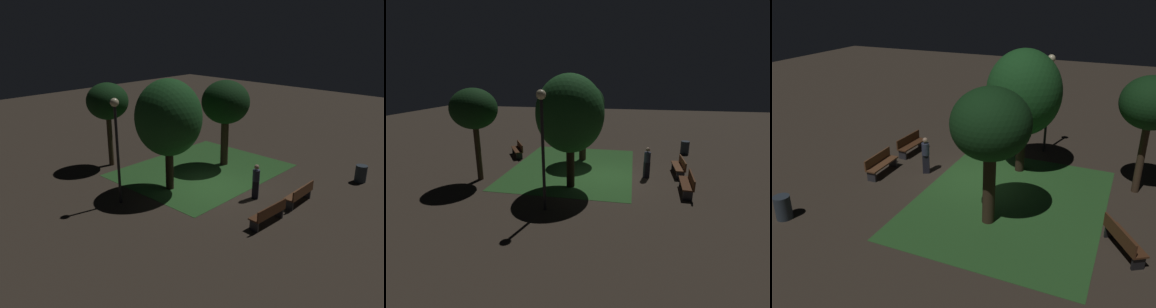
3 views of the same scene
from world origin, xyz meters
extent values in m
plane|color=#3D3328|center=(0.00, 0.00, 0.00)|extent=(60.00, 60.00, 0.00)
cube|color=#2D6028|center=(1.33, 1.92, 0.01)|extent=(8.35, 6.70, 0.01)
cube|color=#512D19|center=(-1.23, -3.79, 0.45)|extent=(1.82, 0.58, 0.06)
cube|color=#512D19|center=(-1.24, -4.00, 0.68)|extent=(1.80, 0.16, 0.40)
cube|color=#2D2D33|center=(-2.03, -3.74, 0.21)|extent=(0.10, 0.39, 0.42)
cube|color=#2D2D33|center=(-0.43, -3.83, 0.21)|extent=(0.10, 0.39, 0.42)
cube|color=brown|center=(1.23, -3.79, 0.45)|extent=(1.81, 0.52, 0.06)
cube|color=brown|center=(1.23, -4.00, 0.68)|extent=(1.80, 0.10, 0.40)
cube|color=#2D2D33|center=(0.43, -3.80, 0.21)|extent=(0.09, 0.39, 0.42)
cube|color=#2D2D33|center=(2.03, -3.77, 0.21)|extent=(0.09, 0.39, 0.42)
cube|color=#512D19|center=(2.83, 5.98, 0.45)|extent=(1.77, 1.38, 0.06)
cube|color=#512D19|center=(2.94, 5.80, 0.68)|extent=(1.55, 1.02, 0.40)
cube|color=black|center=(2.15, 5.55, 0.21)|extent=(0.27, 0.37, 0.42)
cube|color=black|center=(3.50, 6.41, 0.21)|extent=(0.27, 0.37, 0.42)
cylinder|color=#423021|center=(-1.45, 6.13, 1.48)|extent=(0.28, 0.28, 2.96)
ellipsoid|color=#143816|center=(-1.45, 6.13, 3.57)|extent=(2.21, 2.21, 1.94)
cylinder|color=#38281C|center=(2.89, 1.66, 1.40)|extent=(0.42, 0.42, 2.79)
ellipsoid|color=#143816|center=(2.89, 1.66, 3.50)|extent=(2.57, 2.57, 2.31)
cylinder|color=#2D2116|center=(-1.47, 1.45, 1.30)|extent=(0.38, 0.38, 2.61)
ellipsoid|color=#1E5623|center=(-1.47, 1.45, 3.45)|extent=(3.07, 3.07, 3.50)
cylinder|color=black|center=(-4.00, 1.91, 2.15)|extent=(0.12, 0.12, 4.30)
sphere|color=#F4E5B2|center=(-4.00, 1.91, 4.45)|extent=(0.36, 0.36, 0.36)
cylinder|color=#2D3842|center=(5.57, -4.84, 0.42)|extent=(0.55, 0.55, 0.85)
cube|color=black|center=(0.40, -2.13, 0.42)|extent=(0.30, 0.34, 0.84)
cylinder|color=#33384C|center=(0.40, -2.13, 1.10)|extent=(0.32, 0.32, 0.52)
sphere|color=tan|center=(0.40, -2.13, 1.50)|extent=(0.22, 0.22, 0.22)
camera|label=1|loc=(-13.06, -10.87, 7.52)|focal=36.14mm
camera|label=2|loc=(-13.51, -1.28, 5.13)|focal=26.03mm
camera|label=3|loc=(13.78, 5.62, 7.41)|focal=37.10mm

